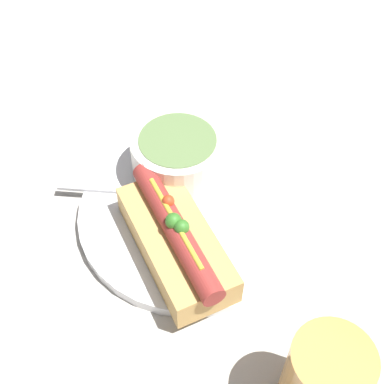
# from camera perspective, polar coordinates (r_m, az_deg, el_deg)

# --- Properties ---
(ground_plane) EXTENTS (4.00, 4.00, 0.00)m
(ground_plane) POSITION_cam_1_polar(r_m,az_deg,el_deg) (0.60, -0.00, -2.60)
(ground_plane) COLOR #BCB7AD
(dinner_plate) EXTENTS (0.25, 0.25, 0.01)m
(dinner_plate) POSITION_cam_1_polar(r_m,az_deg,el_deg) (0.59, -0.00, -2.21)
(dinner_plate) COLOR white
(dinner_plate) RESTS_ON ground_plane
(hot_dog) EXTENTS (0.17, 0.13, 0.06)m
(hot_dog) POSITION_cam_1_polar(r_m,az_deg,el_deg) (0.54, -1.74, -5.07)
(hot_dog) COLOR tan
(hot_dog) RESTS_ON dinner_plate
(soup_bowl) EXTENTS (0.11, 0.11, 0.05)m
(soup_bowl) POSITION_cam_1_polar(r_m,az_deg,el_deg) (0.60, -1.51, 3.97)
(soup_bowl) COLOR silver
(soup_bowl) RESTS_ON dinner_plate
(spoon) EXTENTS (0.15, 0.10, 0.01)m
(spoon) POSITION_cam_1_polar(r_m,az_deg,el_deg) (0.60, -3.33, -0.06)
(spoon) COLOR #B7B7BC
(spoon) RESTS_ON dinner_plate
(drinking_glass) EXTENTS (0.07, 0.07, 0.10)m
(drinking_glass) POSITION_cam_1_polar(r_m,az_deg,el_deg) (0.47, 13.77, -19.10)
(drinking_glass) COLOR #D8994C
(drinking_glass) RESTS_ON ground_plane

